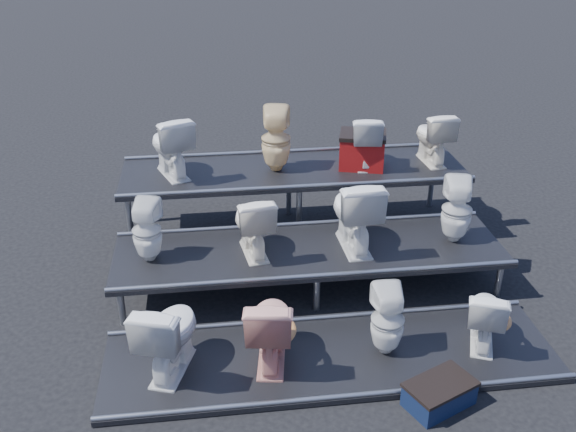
{
  "coord_description": "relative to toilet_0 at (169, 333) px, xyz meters",
  "views": [
    {
      "loc": [
        -1.0,
        -5.95,
        3.93
      ],
      "look_at": [
        -0.23,
        0.1,
        0.82
      ],
      "focal_mm": 40.0,
      "sensor_mm": 36.0,
      "label": 1
    }
  ],
  "objects": [
    {
      "name": "toilet_4",
      "position": [
        -0.24,
        1.3,
        0.35
      ],
      "size": [
        0.37,
        0.37,
        0.67
      ],
      "primitive_type": "imported",
      "rotation": [
        0.0,
        0.0,
        2.91
      ],
      "color": "white",
      "rests_on": "tier_mid"
    },
    {
      "name": "tier_mid",
      "position": [
        1.46,
        1.3,
        -0.22
      ],
      "size": [
        4.2,
        1.2,
        0.46
      ],
      "primitive_type": "cube",
      "color": "black",
      "rests_on": "ground"
    },
    {
      "name": "ground",
      "position": [
        1.46,
        1.3,
        -0.45
      ],
      "size": [
        80.0,
        80.0,
        0.0
      ],
      "primitive_type": "plane",
      "color": "black",
      "rests_on": "ground"
    },
    {
      "name": "toilet_6",
      "position": [
        1.94,
        1.3,
        0.43
      ],
      "size": [
        0.5,
        0.83,
        0.83
      ],
      "primitive_type": "imported",
      "rotation": [
        0.0,
        0.0,
        3.18
      ],
      "color": "white",
      "rests_on": "tier_mid"
    },
    {
      "name": "red_crate",
      "position": [
        2.31,
        2.56,
        0.61
      ],
      "size": [
        0.63,
        0.56,
        0.39
      ],
      "primitive_type": "cube",
      "rotation": [
        0.0,
        0.0,
        -0.27
      ],
      "color": "maroon",
      "rests_on": "tier_back"
    },
    {
      "name": "toilet_0",
      "position": [
        0.0,
        0.0,
        0.0
      ],
      "size": [
        0.65,
        0.86,
        0.77
      ],
      "primitive_type": "imported",
      "rotation": [
        0.0,
        0.0,
        2.82
      ],
      "color": "white",
      "rests_on": "tier_front"
    },
    {
      "name": "toilet_8",
      "position": [
        -0.01,
        2.6,
        0.79
      ],
      "size": [
        0.65,
        0.84,
        0.75
      ],
      "primitive_type": "imported",
      "rotation": [
        0.0,
        0.0,
        3.5
      ],
      "color": "white",
      "rests_on": "tier_back"
    },
    {
      "name": "toilet_9",
      "position": [
        1.24,
        2.6,
        0.81
      ],
      "size": [
        0.41,
        0.41,
        0.79
      ],
      "primitive_type": "imported",
      "rotation": [
        0.0,
        0.0,
        2.98
      ],
      "color": "beige",
      "rests_on": "tier_back"
    },
    {
      "name": "toilet_3",
      "position": [
        2.92,
        0.0,
        -0.07
      ],
      "size": [
        0.57,
        0.72,
        0.64
      ],
      "primitive_type": "imported",
      "rotation": [
        0.0,
        0.0,
        2.76
      ],
      "color": "white",
      "rests_on": "tier_front"
    },
    {
      "name": "toilet_2",
      "position": [
        1.98,
        0.0,
        -0.04
      ],
      "size": [
        0.32,
        0.32,
        0.69
      ],
      "primitive_type": "imported",
      "rotation": [
        0.0,
        0.0,
        3.12
      ],
      "color": "white",
      "rests_on": "tier_front"
    },
    {
      "name": "tier_back",
      "position": [
        1.46,
        2.6,
        -0.02
      ],
      "size": [
        4.2,
        1.2,
        0.86
      ],
      "primitive_type": "cube",
      "color": "black",
      "rests_on": "ground"
    },
    {
      "name": "tier_front",
      "position": [
        1.46,
        0.0,
        -0.42
      ],
      "size": [
        4.2,
        1.2,
        0.06
      ],
      "primitive_type": "cube",
      "color": "black",
      "rests_on": "ground"
    },
    {
      "name": "toilet_10",
      "position": [
        2.35,
        2.6,
        0.74
      ],
      "size": [
        0.46,
        0.69,
        0.66
      ],
      "primitive_type": "imported",
      "rotation": [
        0.0,
        0.0,
        2.99
      ],
      "color": "white",
      "rests_on": "tier_back"
    },
    {
      "name": "toilet_5",
      "position": [
        0.85,
        1.3,
        0.36
      ],
      "size": [
        0.48,
        0.73,
        0.7
      ],
      "primitive_type": "imported",
      "rotation": [
        0.0,
        0.0,
        3.28
      ],
      "color": "white",
      "rests_on": "tier_mid"
    },
    {
      "name": "toilet_1",
      "position": [
        0.9,
        0.0,
        -0.01
      ],
      "size": [
        0.53,
        0.8,
        0.76
      ],
      "primitive_type": "imported",
      "rotation": [
        0.0,
        0.0,
        2.99
      ],
      "color": "#DF9988",
      "rests_on": "tier_front"
    },
    {
      "name": "toilet_11",
      "position": [
        3.21,
        2.6,
        0.75
      ],
      "size": [
        0.42,
        0.68,
        0.67
      ],
      "primitive_type": "imported",
      "rotation": [
        0.0,
        0.0,
        3.21
      ],
      "color": "white",
      "rests_on": "tier_back"
    },
    {
      "name": "toilet_7",
      "position": [
        3.08,
        1.3,
        0.38
      ],
      "size": [
        0.4,
        0.41,
        0.73
      ],
      "primitive_type": "imported",
      "rotation": [
        0.0,
        0.0,
        2.89
      ],
      "color": "white",
      "rests_on": "tier_mid"
    },
    {
      "name": "step_stool",
      "position": [
        2.26,
        -0.69,
        -0.35
      ],
      "size": [
        0.65,
        0.54,
        0.2
      ],
      "primitive_type": "cube",
      "rotation": [
        0.0,
        0.0,
        0.43
      ],
      "color": "black",
      "rests_on": "ground"
    }
  ]
}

